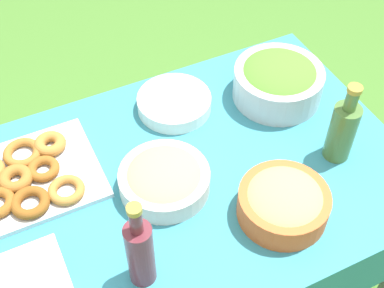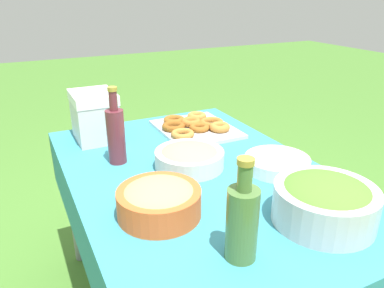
{
  "view_description": "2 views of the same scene",
  "coord_description": "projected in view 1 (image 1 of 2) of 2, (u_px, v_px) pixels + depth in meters",
  "views": [
    {
      "loc": [
        -0.39,
        -0.88,
        1.92
      ],
      "look_at": [
        0.07,
        0.07,
        0.74
      ],
      "focal_mm": 50.0,
      "sensor_mm": 36.0,
      "label": 1
    },
    {
      "loc": [
        1.09,
        -0.56,
        1.32
      ],
      "look_at": [
        -0.0,
        -0.03,
        0.82
      ],
      "focal_mm": 35.0,
      "sensor_mm": 36.0,
      "label": 2
    }
  ],
  "objects": [
    {
      "name": "donut_platter",
      "position": [
        28.0,
        177.0,
        1.53
      ],
      "size": [
        0.39,
        0.34,
        0.05
      ],
      "color": "silver",
      "rests_on": "picnic_table"
    },
    {
      "name": "olive_oil_bottle",
      "position": [
        343.0,
        130.0,
        1.54
      ],
      "size": [
        0.08,
        0.08,
        0.27
      ],
      "color": "#4C7238",
      "rests_on": "picnic_table"
    },
    {
      "name": "salad_bowl",
      "position": [
        278.0,
        80.0,
        1.74
      ],
      "size": [
        0.29,
        0.29,
        0.13
      ],
      "color": "silver",
      "rests_on": "picnic_table"
    },
    {
      "name": "pasta_bowl",
      "position": [
        164.0,
        179.0,
        1.5
      ],
      "size": [
        0.26,
        0.26,
        0.08
      ],
      "color": "silver",
      "rests_on": "picnic_table"
    },
    {
      "name": "plate_stack",
      "position": [
        174.0,
        103.0,
        1.73
      ],
      "size": [
        0.24,
        0.24,
        0.05
      ],
      "color": "white",
      "rests_on": "picnic_table"
    },
    {
      "name": "picnic_table",
      "position": [
        182.0,
        197.0,
        1.62
      ],
      "size": [
        1.34,
        0.89,
        0.7
      ],
      "color": "teal",
      "rests_on": "ground_plane"
    },
    {
      "name": "wine_bottle",
      "position": [
        140.0,
        251.0,
        1.26
      ],
      "size": [
        0.07,
        0.07,
        0.3
      ],
      "color": "maroon",
      "rests_on": "picnic_table"
    },
    {
      "name": "bread_bowl",
      "position": [
        284.0,
        202.0,
        1.43
      ],
      "size": [
        0.25,
        0.25,
        0.1
      ],
      "color": "#E05B28",
      "rests_on": "picnic_table"
    }
  ]
}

